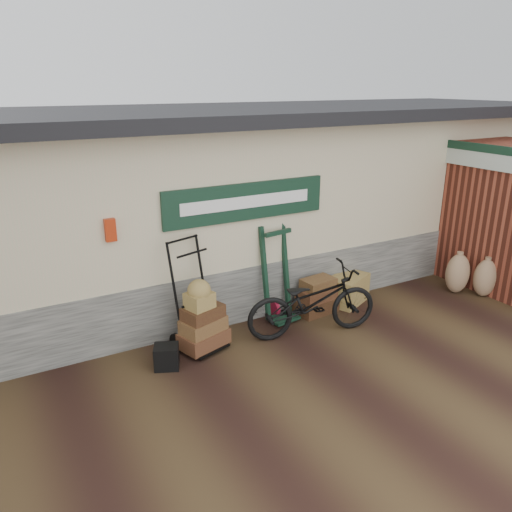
{
  "coord_description": "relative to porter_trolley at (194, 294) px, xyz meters",
  "views": [
    {
      "loc": [
        -3.65,
        -5.37,
        3.61
      ],
      "look_at": [
        -0.18,
        0.9,
        1.1
      ],
      "focal_mm": 35.0,
      "sensor_mm": 36.0,
      "label": 1
    }
  ],
  "objects": [
    {
      "name": "wicker_hamper",
      "position": [
        2.87,
        0.14,
        -0.57
      ],
      "size": [
        0.87,
        0.74,
        0.48
      ],
      "primitive_type": "cube",
      "rotation": [
        0.0,
        0.0,
        0.42
      ],
      "color": "olive",
      "rests_on": "ground"
    },
    {
      "name": "green_barrow",
      "position": [
        1.49,
        0.2,
        -0.04
      ],
      "size": [
        0.62,
        0.55,
        1.53
      ],
      "primitive_type": null,
      "rotation": [
        0.0,
        0.0,
        0.15
      ],
      "color": "black",
      "rests_on": "ground"
    },
    {
      "name": "suitcase_stack",
      "position": [
        2.17,
        0.07,
        -0.51
      ],
      "size": [
        0.72,
        0.49,
        0.6
      ],
      "primitive_type": null,
      "rotation": [
        0.0,
        0.0,
        0.11
      ],
      "color": "#391B12",
      "rests_on": "ground"
    },
    {
      "name": "bicycle",
      "position": [
        1.67,
        -0.51,
        -0.22
      ],
      "size": [
        1.11,
        2.12,
        1.18
      ],
      "primitive_type": "imported",
      "rotation": [
        0.0,
        0.0,
        1.36
      ],
      "color": "black",
      "rests_on": "ground"
    },
    {
      "name": "burlap_sack_left",
      "position": [
        4.87,
        -0.48,
        -0.45
      ],
      "size": [
        0.46,
        0.38,
        0.73
      ],
      "primitive_type": "ellipsoid",
      "rotation": [
        0.0,
        0.0,
        -0.0
      ],
      "color": "#8C694B",
      "rests_on": "ground"
    },
    {
      "name": "porter_trolley",
      "position": [
        0.0,
        0.0,
        0.0
      ],
      "size": [
        0.95,
        0.82,
        1.62
      ],
      "primitive_type": null,
      "rotation": [
        0.0,
        0.0,
        0.3
      ],
      "color": "black",
      "rests_on": "ground"
    },
    {
      "name": "burlap_sack_right",
      "position": [
        5.16,
        -0.83,
        -0.47
      ],
      "size": [
        0.49,
        0.44,
        0.68
      ],
      "primitive_type": "ellipsoid",
      "rotation": [
        0.0,
        0.0,
        -0.2
      ],
      "color": "#8C694B",
      "rests_on": "ground"
    },
    {
      "name": "station_building",
      "position": [
        1.31,
        2.09,
        0.81
      ],
      "size": [
        14.4,
        4.1,
        3.2
      ],
      "color": "#4C4C47",
      "rests_on": "ground"
    },
    {
      "name": "brick_outbuilding",
      "position": [
        6.01,
        0.55,
        0.49
      ],
      "size": [
        1.71,
        4.51,
        2.62
      ],
      "color": "maroon",
      "rests_on": "ground"
    },
    {
      "name": "ground",
      "position": [
        1.31,
        -0.65,
        -0.81
      ],
      "size": [
        80.0,
        80.0,
        0.0
      ],
      "primitive_type": "plane",
      "color": "black",
      "rests_on": "ground"
    },
    {
      "name": "black_trunk",
      "position": [
        -0.56,
        -0.36,
        -0.65
      ],
      "size": [
        0.4,
        0.38,
        0.32
      ],
      "primitive_type": "cube",
      "rotation": [
        0.0,
        0.0,
        -0.41
      ],
      "color": "black",
      "rests_on": "ground"
    }
  ]
}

